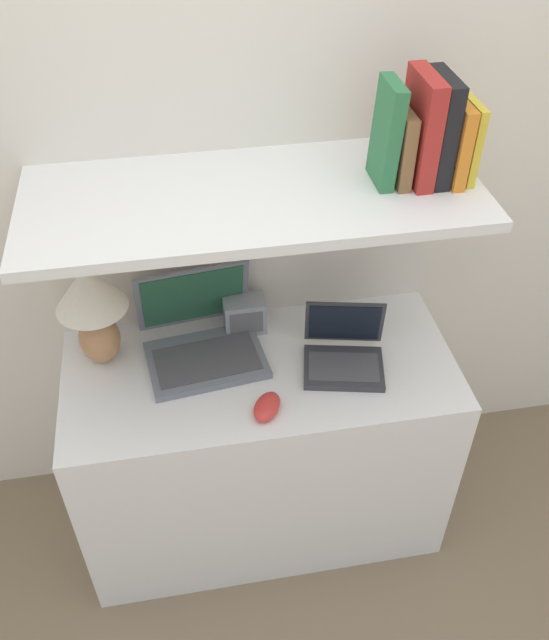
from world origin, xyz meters
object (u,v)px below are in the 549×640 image
Objects in this scene: book_orange at (452,138)px; router_box at (245,315)px; book_yellow at (466,138)px; laptop_large at (202,338)px; laptop_small at (344,353)px; table_lamp at (92,303)px; book_brown at (400,146)px; book_green at (387,134)px; book_black at (439,128)px; computer_mouse at (267,407)px; book_red at (421,129)px.

router_box is at bearing 167.53° from book_orange.
router_box is 0.79m from book_yellow.
laptop_small is (0.39, -0.12, -0.01)m from laptop_large.
table_lamp is 1.80× the size of book_brown.
table_lamp is 0.88m from book_green.
book_black reaches higher than book_orange.
book_brown reaches higher than router_box.
book_yellow is 1.07× the size of book_brown.
book_brown is at bearing -16.54° from router_box.
router_box reaches higher than computer_mouse.
router_box is 0.48× the size of book_black.
laptop_small is 2.13× the size of router_box.
book_yellow is (0.95, -0.05, 0.42)m from table_lamp.
router_box is at bearing 165.18° from book_red.
book_brown is (-0.09, 0.00, -0.04)m from book_black.
laptop_small is 1.43× the size of book_brown.
book_yellow reaches higher than book_brown.
book_yellow is at bearing 0.00° from book_green.
laptop_small is at bearing -16.58° from laptop_large.
computer_mouse is 0.63× the size of book_orange.
book_black is 0.10m from book_brown.
book_orange is (0.50, -0.11, 0.58)m from router_box.
computer_mouse is 0.80m from book_red.
book_orange is 0.76× the size of book_red.
book_red is (0.42, -0.11, 0.61)m from router_box.
book_black is (0.88, -0.05, 0.45)m from table_lamp.
book_orange is at bearing 0.00° from book_red.
book_brown is (0.36, 0.23, 0.60)m from computer_mouse.
laptop_small is at bearing -134.29° from book_green.
book_yellow is (0.54, -0.11, 0.57)m from router_box.
book_red reaches higher than book_brown.
computer_mouse is 0.74m from book_brown.
laptop_small is 0.66m from book_black.
table_lamp is at bearing 176.62° from book_black.
book_yellow is at bearing -11.69° from router_box.
table_lamp reaches higher than router_box.
book_yellow is (0.67, -0.03, 0.58)m from laptop_large.
computer_mouse is at bearing -150.94° from book_red.
book_red is (0.41, 0.23, 0.64)m from computer_mouse.
book_brown is at bearing 180.00° from book_orange.
router_box is at bearing 8.01° from table_lamp.
book_yellow is 0.78× the size of book_green.
laptop_large is at bearing -3.97° from table_lamp.
router_box is (-0.01, 0.34, 0.04)m from computer_mouse.
table_lamp is 0.99m from book_black.
book_yellow reaches higher than computer_mouse.
book_yellow is 0.16m from book_brown.
book_red reaches higher than laptop_large.
book_black is (0.45, 0.23, 0.64)m from computer_mouse.
book_black is (-0.04, 0.00, 0.03)m from book_orange.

